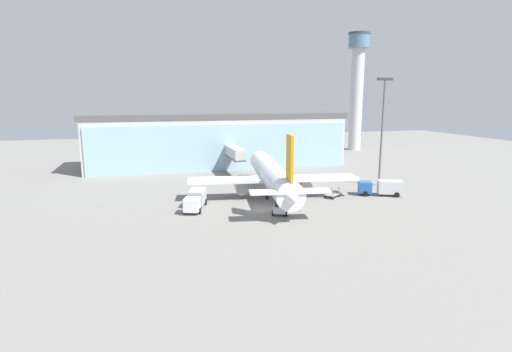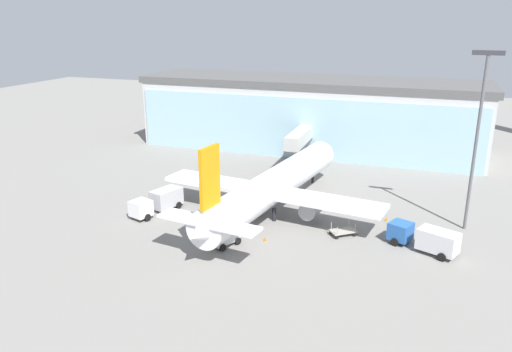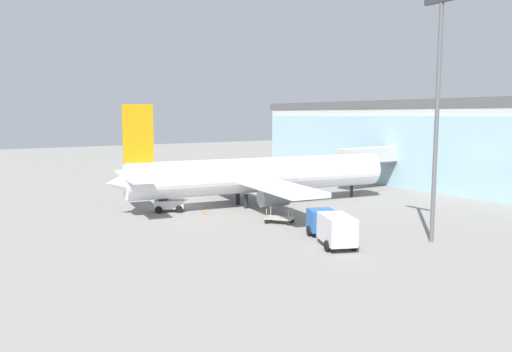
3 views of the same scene
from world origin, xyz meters
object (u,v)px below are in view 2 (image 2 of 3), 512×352
Objects in this scene: airplane at (273,186)px; catering_truck at (158,201)px; safety_cone_wingtip at (387,219)px; jet_bridge at (301,138)px; fuel_truck at (425,238)px; safety_cone_nose at (265,239)px; baggage_cart at (343,231)px; pushback_tug at (223,237)px; apron_light_mast at (478,129)px.

airplane is 4.69× the size of catering_truck.
airplane reaches higher than safety_cone_wingtip.
fuel_truck is at bearing -142.99° from jet_bridge.
jet_bridge is 28.72m from catering_truck.
baggage_cart is at bearing 29.24° from safety_cone_nose.
fuel_truck is 17.05m from safety_cone_nose.
fuel_truck is (20.57, -26.21, -3.19)m from jet_bridge.
jet_bridge reaches higher than pushback_tug.
safety_cone_wingtip is (-8.79, -0.73, -11.64)m from apron_light_mast.
jet_bridge is 22.77× the size of safety_cone_nose.
pushback_tug is (0.07, -32.25, -3.68)m from jet_bridge.
safety_cone_nose is (1.72, -7.99, -3.32)m from airplane.
pushback_tug reaches higher than safety_cone_wingtip.
catering_truck is at bearing -168.31° from apron_light_mast.
jet_bridge reaches higher than baggage_cart.
airplane is at bearing 9.10° from fuel_truck.
pushback_tug is at bearing -151.16° from apron_light_mast.
catering_truck reaches higher than baggage_cart.
pushback_tug is 6.66× the size of safety_cone_nose.
baggage_cart is at bearing -125.71° from safety_cone_wingtip.
airplane reaches higher than jet_bridge.
airplane is 11.10m from pushback_tug.
fuel_truck is at bearing 135.27° from baggage_cart.
apron_light_mast reaches higher than baggage_cart.
apron_light_mast is 2.68× the size of fuel_truck.
safety_cone_wingtip is (-4.56, 6.85, -1.19)m from fuel_truck.
apron_light_mast is 14.61m from safety_cone_wingtip.
apron_light_mast is at bearing 27.85° from safety_cone_nose.
airplane reaches higher than safety_cone_nose.
jet_bridge reaches higher than safety_cone_wingtip.
baggage_cart is 8.98m from safety_cone_nose.
airplane is 19.04m from fuel_truck.
apron_light_mast reaches higher than airplane.
safety_cone_wingtip is (27.49, 6.78, -1.19)m from catering_truck.
pushback_tug is at bearing -141.03° from safety_cone_wingtip.
baggage_cart is at bearing 109.68° from catering_truck.
pushback_tug is 6.66× the size of safety_cone_wingtip.
catering_truck is 2.39× the size of baggage_cart.
safety_cone_nose is at bearing -159.68° from airplane.
safety_cone_wingtip is at bearing -164.42° from baggage_cart.
safety_cone_nose is (15.39, -3.53, -1.19)m from catering_truck.
airplane is 65.07× the size of safety_cone_wingtip.
jet_bridge reaches higher than safety_cone_nose.
baggage_cart is 0.87× the size of pushback_tug.
apron_light_mast is 5.54× the size of pushback_tug.
fuel_truck is 2.38× the size of baggage_cart.
jet_bridge is 25.50m from safety_cone_wingtip.
fuel_truck is 13.78× the size of safety_cone_nose.
safety_cone_wingtip is at bearing -72.27° from airplane.
pushback_tug is at bearing 39.37° from fuel_truck.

